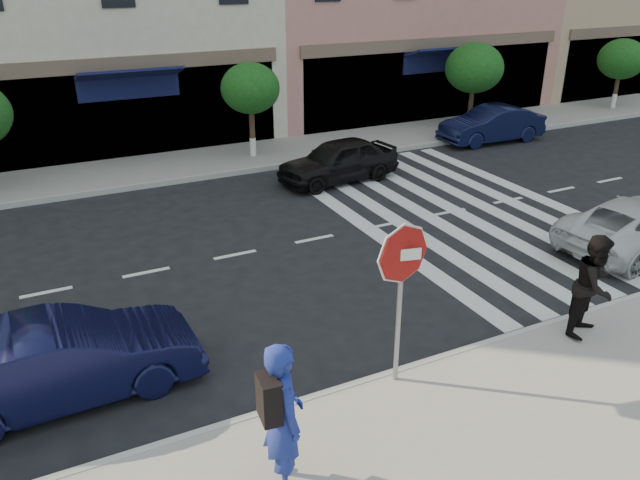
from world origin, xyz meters
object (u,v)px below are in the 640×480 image
at_px(car_near_right, 637,224).
at_px(stop_sign, 402,270).
at_px(walker, 594,286).
at_px(photographer, 284,416).
at_px(car_near_mid, 64,361).
at_px(car_far_mid, 338,160).
at_px(car_far_right, 492,124).

bearing_deg(car_near_right, stop_sign, 96.82).
bearing_deg(walker, car_near_right, 7.06).
relative_size(photographer, car_near_right, 0.48).
relative_size(stop_sign, car_near_right, 0.63).
relative_size(photographer, car_near_mid, 0.50).
bearing_deg(car_far_mid, car_near_right, 21.57).
xyz_separation_m(photographer, car_near_mid, (-2.23, 3.14, -0.50)).
xyz_separation_m(car_near_right, car_far_right, (3.18, 8.80, 0.07)).
distance_m(stop_sign, car_near_right, 8.18).
bearing_deg(car_near_right, car_far_right, -27.41).
distance_m(stop_sign, car_far_mid, 10.16).
distance_m(photographer, car_far_right, 17.91).
relative_size(photographer, car_far_right, 0.51).
xyz_separation_m(stop_sign, walker, (3.73, -0.31, -0.99)).
distance_m(car_near_mid, car_near_right, 12.38).
bearing_deg(car_near_right, car_far_mid, 20.78).
bearing_deg(car_far_mid, car_far_right, 95.16).
bearing_deg(stop_sign, car_near_right, 28.94).
bearing_deg(car_near_mid, car_far_mid, -51.43).
relative_size(stop_sign, walker, 1.43).
bearing_deg(car_far_right, stop_sign, -43.36).
relative_size(stop_sign, photographer, 1.30).
height_order(photographer, walker, photographer).
relative_size(stop_sign, car_far_right, 0.67).
bearing_deg(walker, stop_sign, 152.83).
bearing_deg(car_far_mid, photographer, -37.52).
bearing_deg(photographer, walker, -76.32).
distance_m(car_near_mid, car_far_mid, 11.17).
relative_size(walker, car_near_mid, 0.46).
height_order(car_near_right, car_far_mid, car_far_mid).
relative_size(car_near_mid, car_near_right, 0.96).
distance_m(stop_sign, walker, 3.87).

